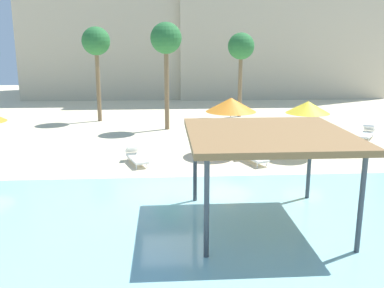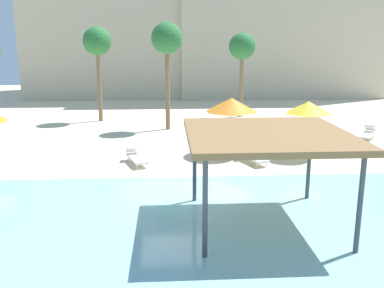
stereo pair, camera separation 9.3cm
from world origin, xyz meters
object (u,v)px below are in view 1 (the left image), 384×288
Objects in this scene: palm_tree_0 at (96,43)px; lounge_chair_5 at (251,155)px; palm_tree_1 at (166,41)px; palm_tree_3 at (241,48)px; shade_pavilion at (268,137)px; beach_umbrella_yellow_4 at (308,107)px; lounge_chair_1 at (290,142)px; beach_umbrella_orange_2 at (231,105)px; lounge_chair_3 at (136,156)px; lounge_chair_4 at (367,133)px.

lounge_chair_5 is at bearing -52.28° from palm_tree_0.
palm_tree_0 is 5.65m from palm_tree_1.
lounge_chair_5 is 13.06m from palm_tree_3.
shade_pavilion reaches higher than beach_umbrella_yellow_4.
palm_tree_0 is (-11.03, 8.48, 4.95)m from lounge_chair_1.
beach_umbrella_orange_2 is 1.04× the size of beach_umbrella_yellow_4.
beach_umbrella_orange_2 is at bearing 87.74° from lounge_chair_3.
shade_pavilion is 19.21m from palm_tree_3.
lounge_chair_3 is 5.30m from lounge_chair_5.
palm_tree_3 reaches higher than beach_umbrella_yellow_4.
palm_tree_3 reaches higher than beach_umbrella_orange_2.
lounge_chair_5 is (-7.57, -4.31, 0.00)m from lounge_chair_4.
lounge_chair_4 is (8.33, 2.82, -2.13)m from beach_umbrella_orange_2.
palm_tree_0 reaches higher than palm_tree_3.
palm_tree_0 reaches higher than lounge_chair_1.
beach_umbrella_yellow_4 reaches higher than lounge_chair_5.
lounge_chair_3 is at bearing -174.57° from beach_umbrella_yellow_4.
palm_tree_3 is (10.04, 1.16, -0.34)m from palm_tree_0.
lounge_chair_4 is at bearing 89.02° from lounge_chair_3.
beach_umbrella_yellow_4 is (3.79, 7.70, -0.34)m from shade_pavilion.
lounge_chair_5 is at bearing -162.31° from beach_umbrella_yellow_4.
lounge_chair_4 and lounge_chair_5 have the same top height.
palm_tree_1 is (-6.36, 5.31, 5.12)m from lounge_chair_1.
shade_pavilion is at bearing -78.94° from palm_tree_1.
beach_umbrella_yellow_4 is 8.43m from lounge_chair_3.
lounge_chair_3 is 0.30× the size of palm_tree_1.
palm_tree_0 is at bearing 129.21° from beach_umbrella_orange_2.
lounge_chair_5 is at bearing -63.94° from palm_tree_1.
beach_umbrella_yellow_4 is at bearing -46.00° from palm_tree_1.
lounge_chair_5 is at bearing 69.58° from lounge_chair_3.
beach_umbrella_yellow_4 is at bearing 63.78° from shade_pavilion.
lounge_chair_4 is 0.29× the size of palm_tree_1.
shade_pavilion is 2.36× the size of lounge_chair_3.
lounge_chair_5 is 0.33× the size of palm_tree_3.
lounge_chair_3 is at bearing 122.06° from shade_pavilion.
beach_umbrella_yellow_4 is 6.19m from lounge_chair_4.
beach_umbrella_yellow_4 is 2.60m from lounge_chair_1.
palm_tree_1 reaches higher than beach_umbrella_yellow_4.
palm_tree_1 is at bearing 149.99° from lounge_chair_3.
beach_umbrella_yellow_4 is at bearing -5.11° from lounge_chair_1.
beach_umbrella_orange_2 reaches higher than lounge_chair_3.
shade_pavilion is at bearing 13.07° from lounge_chair_3.
beach_umbrella_orange_2 is at bearing 170.65° from beach_umbrella_yellow_4.
palm_tree_1 is at bearing -34.18° from palm_tree_0.
beach_umbrella_orange_2 is at bearing 88.62° from shade_pavilion.
palm_tree_0 is (-16.05, 6.64, 4.95)m from lounge_chair_4.
shade_pavilion is at bearing -2.78° from lounge_chair_4.
lounge_chair_1 is 14.77m from palm_tree_0.
lounge_chair_3 and lounge_chair_4 have the same top height.
beach_umbrella_orange_2 is 0.46× the size of palm_tree_3.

